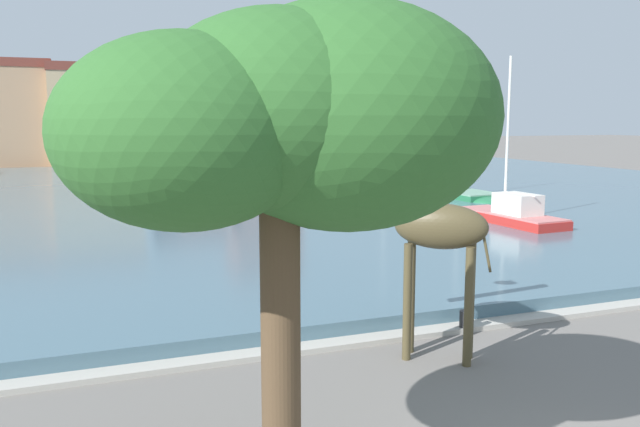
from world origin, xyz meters
The scene contains 14 objects.
harbor_water centered at (0.00, 32.89, 0.22)m, with size 78.37×51.58×0.44m, color #476675.
quay_edge_coping centered at (0.00, 6.85, 0.06)m, with size 78.37×0.50×0.12m, color #ADA89E.
giraffe_statue centered at (0.70, 5.61, 2.60)m, with size 2.55×2.12×5.09m.
sailboat_yellow centered at (15.19, 36.97, 0.49)m, with size 3.31×6.34×9.65m.
sailboat_red centered at (11.21, 17.37, 0.59)m, with size 2.08×6.06×7.35m.
sailboat_black centered at (14.72, 52.99, 0.60)m, with size 3.63×9.65×6.16m.
sailboat_green centered at (14.41, 25.68, 0.43)m, with size 2.74×7.32×9.17m.
sailboat_navy centered at (6.95, 51.67, 0.53)m, with size 3.14×8.99×7.76m.
shade_tree centered at (-3.49, 1.60, 4.74)m, with size 4.96×3.51×6.11m.
mooring_bollard centered at (2.23, 6.70, 0.25)m, with size 0.24×0.24×0.50m, color #232326.
townhouse_wide_warehouse centered at (-12.10, 62.47, 5.16)m, with size 8.99×5.60×10.29m.
townhouse_tall_gabled centered at (-3.96, 61.75, 5.00)m, with size 8.31×6.98×9.98m.
townhouse_corner_house centered at (5.13, 62.91, 4.42)m, with size 7.30×6.41×8.80m.
townhouse_end_terrace centered at (13.48, 63.78, 6.65)m, with size 7.43×6.97×13.28m.
Camera 1 is at (-5.74, -5.16, 4.76)m, focal length 35.97 mm.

